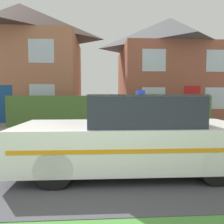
{
  "coord_description": "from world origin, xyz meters",
  "views": [
    {
      "loc": [
        0.2,
        -1.58,
        1.51
      ],
      "look_at": [
        0.59,
        4.58,
        1.05
      ],
      "focal_mm": 35.0,
      "sensor_mm": 36.0,
      "label": 1
    }
  ],
  "objects": [
    {
      "name": "road_strip",
      "position": [
        0.0,
        3.74,
        0.01
      ],
      "size": [
        28.0,
        5.52,
        0.01
      ],
      "primitive_type": "cube",
      "color": "#424247",
      "rests_on": "ground"
    },
    {
      "name": "garden_hedge",
      "position": [
        0.84,
        9.34,
        0.76
      ],
      "size": [
        10.13,
        0.53,
        1.52
      ],
      "primitive_type": "cube",
      "color": "#4C7233",
      "rests_on": "ground"
    },
    {
      "name": "house_right",
      "position": [
        5.4,
        14.24,
        3.62
      ],
      "size": [
        7.35,
        6.37,
        7.1
      ],
      "color": "#93513D",
      "rests_on": "ground"
    },
    {
      "name": "house_left",
      "position": [
        -5.04,
        13.8,
        3.91
      ],
      "size": [
        8.01,
        6.1,
        7.67
      ],
      "color": "#A86B4C",
      "rests_on": "ground"
    },
    {
      "name": "police_car",
      "position": [
        0.88,
        2.66,
        0.73
      ],
      "size": [
        4.36,
        1.78,
        1.61
      ],
      "rotation": [
        0.0,
        0.0,
        3.13
      ],
      "color": "black",
      "rests_on": "road_strip"
    }
  ]
}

